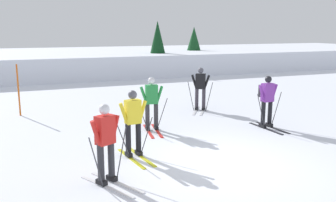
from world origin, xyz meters
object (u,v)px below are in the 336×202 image
at_px(skier_black, 201,87).
at_px(trail_marker_pole, 18,90).
at_px(conifer_far_right, 158,43).
at_px(skier_purple, 267,99).
at_px(skier_red, 106,142).
at_px(conifer_far_left, 194,43).
at_px(skier_yellow, 133,122).
at_px(skier_green, 151,101).

xyz_separation_m(skier_black, trail_marker_pole, (-6.72, 1.65, 0.01)).
bearing_deg(conifer_far_right, skier_black, -102.17).
height_order(skier_purple, skier_red, same).
bearing_deg(trail_marker_pole, conifer_far_left, 43.83).
bearing_deg(skier_purple, trail_marker_pole, 147.85).
relative_size(skier_purple, skier_yellow, 1.00).
bearing_deg(skier_purple, skier_yellow, -167.23).
distance_m(skier_black, trail_marker_pole, 6.92).
bearing_deg(skier_red, skier_black, 48.29).
relative_size(skier_green, trail_marker_pole, 0.89).
relative_size(skier_yellow, skier_black, 1.00).
distance_m(skier_yellow, skier_black, 5.81).
xyz_separation_m(trail_marker_pole, conifer_far_right, (9.35, 10.54, 1.22)).
height_order(skier_green, skier_red, same).
xyz_separation_m(skier_green, conifer_far_left, (9.39, 16.49, 1.14)).
height_order(skier_red, trail_marker_pole, trail_marker_pole).
distance_m(skier_purple, skier_red, 6.35).
distance_m(skier_purple, trail_marker_pole, 8.95).
distance_m(skier_red, skier_black, 7.50).
distance_m(skier_red, trail_marker_pole, 7.45).
bearing_deg(trail_marker_pole, skier_black, -13.78).
bearing_deg(skier_black, skier_red, -131.71).
height_order(trail_marker_pole, conifer_far_left, conifer_far_left).
xyz_separation_m(skier_yellow, conifer_far_right, (6.63, 16.41, 1.27)).
xyz_separation_m(trail_marker_pole, conifer_far_left, (13.34, 12.81, 1.13)).
height_order(skier_purple, trail_marker_pole, trail_marker_pole).
distance_m(trail_marker_pole, conifer_far_right, 14.14).
relative_size(skier_red, conifer_far_right, 0.45).
height_order(skier_red, conifer_far_left, conifer_far_left).
bearing_deg(skier_red, conifer_far_left, 59.92).
bearing_deg(conifer_far_right, skier_red, -113.19).
relative_size(skier_purple, trail_marker_pole, 0.89).
relative_size(skier_yellow, conifer_far_right, 0.45).
relative_size(skier_green, conifer_far_left, 0.51).
height_order(skier_purple, skier_black, same).
height_order(skier_yellow, conifer_far_left, conifer_far_left).
relative_size(trail_marker_pole, conifer_far_right, 0.51).
height_order(conifer_far_left, conifer_far_right, conifer_far_right).
xyz_separation_m(skier_green, trail_marker_pole, (-3.96, 3.68, 0.01)).
bearing_deg(skier_yellow, skier_red, -125.59).
relative_size(skier_black, conifer_far_left, 0.51).
bearing_deg(skier_yellow, skier_green, 60.41).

